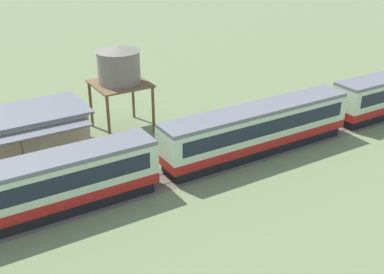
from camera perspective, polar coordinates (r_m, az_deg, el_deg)
passenger_train at (r=42.15m, az=8.04°, el=1.19°), size 96.78×3.14×4.27m
railway_track at (r=42.77m, az=7.15°, el=-1.89°), size 139.93×3.60×0.04m
station_building at (r=43.50m, az=-20.62°, el=0.03°), size 12.98×7.29×4.00m
water_tower at (r=45.27m, az=-8.66°, el=8.25°), size 5.00×5.00×8.34m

